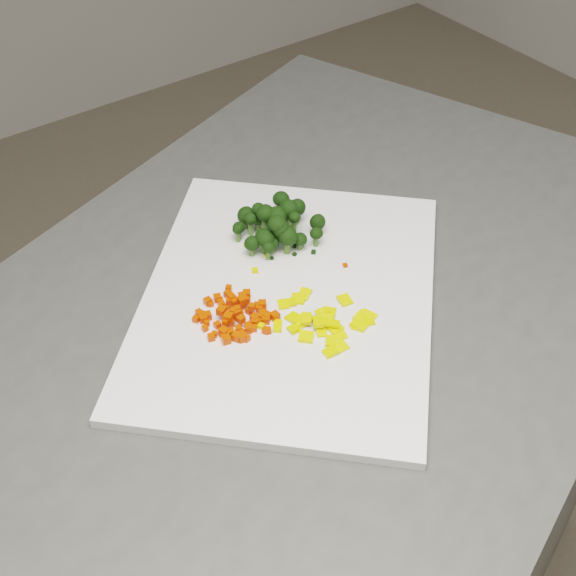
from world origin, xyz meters
TOP-DOWN VIEW (x-y plane):
  - ground at (0.00, 0.00)m, footprint 4.00×4.00m
  - counter_block at (-0.24, -0.09)m, footprint 1.21×1.03m
  - cutting_board at (-0.29, -0.09)m, footprint 0.55×0.55m
  - carrot_pile at (-0.36, -0.09)m, footprint 0.10×0.10m
  - pepper_pile at (-0.28, -0.15)m, footprint 0.11×0.11m
  - broccoli_pile at (-0.24, 0.01)m, footprint 0.12×0.12m
  - carrot_cube_0 at (-0.35, -0.07)m, footprint 0.01×0.01m
  - carrot_cube_1 at (-0.34, -0.07)m, footprint 0.01×0.01m
  - carrot_cube_2 at (-0.37, -0.11)m, footprint 0.01×0.01m
  - carrot_cube_3 at (-0.34, -0.11)m, footprint 0.01×0.01m
  - carrot_cube_4 at (-0.40, -0.06)m, footprint 0.01×0.01m
  - carrot_cube_5 at (-0.37, -0.12)m, footprint 0.01×0.01m
  - carrot_cube_6 at (-0.40, -0.10)m, footprint 0.01×0.01m
  - carrot_cube_7 at (-0.34, -0.08)m, footprint 0.01×0.01m
  - carrot_cube_8 at (-0.35, -0.07)m, footprint 0.01×0.01m
  - carrot_cube_9 at (-0.35, -0.13)m, footprint 0.01×0.01m
  - carrot_cube_10 at (-0.35, -0.09)m, footprint 0.01×0.01m
  - carrot_cube_11 at (-0.36, -0.11)m, footprint 0.01×0.01m
  - carrot_cube_12 at (-0.36, -0.09)m, footprint 0.01×0.01m
  - carrot_cube_13 at (-0.36, -0.06)m, footprint 0.01×0.01m
  - carrot_cube_14 at (-0.38, -0.08)m, footprint 0.01×0.01m
  - carrot_cube_15 at (-0.34, -0.04)m, footprint 0.01×0.01m
  - carrot_cube_16 at (-0.39, -0.06)m, footprint 0.01×0.01m
  - carrot_cube_17 at (-0.34, -0.11)m, footprint 0.01×0.01m
  - carrot_cube_18 at (-0.34, -0.08)m, footprint 0.01×0.01m
  - carrot_cube_19 at (-0.36, -0.05)m, footprint 0.01×0.01m
  - carrot_cube_20 at (-0.34, -0.13)m, footprint 0.01×0.01m
  - carrot_cube_21 at (-0.34, -0.11)m, footprint 0.01×0.01m
  - carrot_cube_22 at (-0.40, -0.10)m, footprint 0.01×0.01m
  - carrot_cube_23 at (-0.35, -0.11)m, footprint 0.01×0.01m
  - carrot_cube_24 at (-0.36, -0.09)m, footprint 0.01×0.01m
  - carrot_cube_25 at (-0.36, -0.08)m, footprint 0.01×0.01m
  - carrot_cube_26 at (-0.36, -0.11)m, footprint 0.01×0.01m
  - carrot_cube_27 at (-0.37, -0.09)m, footprint 0.01×0.01m
  - carrot_cube_28 at (-0.36, -0.07)m, footprint 0.01×0.01m
  - carrot_cube_29 at (-0.33, -0.09)m, footprint 0.01×0.01m
  - carrot_cube_30 at (-0.39, -0.07)m, footprint 0.01×0.01m
  - carrot_cube_31 at (-0.34, -0.11)m, footprint 0.01×0.01m
  - carrot_cube_32 at (-0.35, -0.10)m, footprint 0.01×0.01m
  - carrot_cube_33 at (-0.39, -0.11)m, footprint 0.01×0.01m
  - carrot_cube_34 at (-0.36, -0.11)m, footprint 0.01×0.01m
  - carrot_cube_35 at (-0.34, -0.09)m, footprint 0.01×0.01m
  - carrot_cube_36 at (-0.34, -0.07)m, footprint 0.01×0.01m
  - carrot_cube_37 at (-0.33, -0.11)m, footprint 0.01×0.01m
  - carrot_cube_38 at (-0.36, -0.10)m, footprint 0.01×0.01m
  - carrot_cube_39 at (-0.37, -0.05)m, footprint 0.01×0.01m
  - carrot_cube_40 at (-0.33, -0.10)m, footprint 0.01×0.01m
  - carrot_cube_41 at (-0.33, -0.09)m, footprint 0.01×0.01m
  - carrot_cube_42 at (-0.33, -0.06)m, footprint 0.01×0.01m
  - carrot_cube_43 at (-0.38, -0.12)m, footprint 0.01×0.01m
  - carrot_cube_44 at (-0.36, -0.05)m, footprint 0.01×0.01m
  - carrot_cube_45 at (-0.33, -0.11)m, footprint 0.01×0.01m
  - carrot_cube_46 at (-0.37, -0.05)m, footprint 0.01×0.01m
  - carrot_cube_47 at (-0.39, -0.07)m, footprint 0.01×0.01m
  - carrot_cube_48 at (-0.39, -0.06)m, footprint 0.01×0.01m
  - carrot_cube_49 at (-0.34, -0.07)m, footprint 0.01×0.01m
  - carrot_cube_50 at (-0.36, -0.09)m, footprint 0.01×0.01m
  - carrot_cube_51 at (-0.38, -0.12)m, footprint 0.01×0.01m
  - carrot_cube_52 at (-0.39, -0.09)m, footprint 0.01×0.01m
  - carrot_cube_53 at (-0.35, -0.05)m, footprint 0.01×0.01m
  - carrot_cube_54 at (-0.34, -0.09)m, footprint 0.01×0.01m
  - carrot_cube_55 at (-0.38, -0.11)m, footprint 0.01×0.01m
  - carrot_cube_56 at (-0.36, -0.09)m, footprint 0.01×0.01m
  - carrot_cube_57 at (-0.39, -0.10)m, footprint 0.01×0.01m
  - carrot_cube_58 at (-0.35, -0.08)m, footprint 0.01×0.01m
  - carrot_cube_59 at (-0.36, -0.07)m, footprint 0.01×0.01m
  - carrot_cube_60 at (-0.37, -0.11)m, footprint 0.01×0.01m
  - carrot_cube_61 at (-0.36, -0.09)m, footprint 0.01×0.01m
  - carrot_cube_62 at (-0.38, -0.09)m, footprint 0.01×0.01m
  - carrot_cube_63 at (-0.33, -0.09)m, footprint 0.01×0.01m
  - carrot_cube_64 at (-0.39, -0.08)m, footprint 0.01×0.01m
  - carrot_cube_65 at (-0.39, -0.07)m, footprint 0.01×0.01m
  - carrot_cube_66 at (-0.36, -0.12)m, footprint 0.01×0.01m
  - carrot_cube_67 at (-0.38, -0.09)m, footprint 0.01×0.01m
  - carrot_cube_68 at (-0.35, -0.07)m, footprint 0.01×0.01m
  - carrot_cube_69 at (-0.40, -0.08)m, footprint 0.01×0.01m
  - carrot_cube_70 at (-0.39, -0.11)m, footprint 0.01×0.01m
  - carrot_cube_71 at (-0.39, -0.10)m, footprint 0.01×0.01m
  - carrot_cube_72 at (-0.39, -0.10)m, footprint 0.01×0.01m
  - pepper_chunk_0 at (-0.30, -0.14)m, footprint 0.02×0.02m
  - pepper_chunk_1 at (-0.24, -0.18)m, footprint 0.02×0.02m
  - pepper_chunk_2 at (-0.31, -0.13)m, footprint 0.02×0.02m
  - pepper_chunk_3 at (-0.28, -0.14)m, footprint 0.02×0.02m
  - pepper_chunk_4 at (-0.30, -0.10)m, footprint 0.02×0.02m
  - pepper_chunk_5 at (-0.28, -0.16)m, footprint 0.02×0.02m
  - pepper_chunk_6 at (-0.32, -0.14)m, footprint 0.01×0.01m
  - pepper_chunk_7 at (-0.28, -0.15)m, footprint 0.02×0.02m
  - pepper_chunk_8 at (-0.26, -0.18)m, footprint 0.02×0.02m
  - pepper_chunk_9 at (-0.24, -0.17)m, footprint 0.02×0.02m
  - pepper_chunk_10 at (-0.28, -0.14)m, footprint 0.02×0.02m
  - pepper_chunk_11 at (-0.28, -0.15)m, footprint 0.02×0.02m
  - pepper_chunk_12 at (-0.26, -0.18)m, footprint 0.02×0.02m
  - pepper_chunk_13 at (-0.30, -0.18)m, footprint 0.02×0.02m
  - pepper_chunk_14 at (-0.30, -0.10)m, footprint 0.02×0.02m
  - pepper_chunk_15 at (-0.33, -0.13)m, footprint 0.02×0.02m
  - pepper_chunk_16 at (-0.24, -0.14)m, footprint 0.02×0.02m
  - pepper_chunk_17 at (-0.30, -0.16)m, footprint 0.02×0.02m
  - pepper_chunk_18 at (-0.32, -0.16)m, footprint 0.02×0.02m
  - pepper_chunk_19 at (-0.24, -0.18)m, footprint 0.02×0.02m
  - pepper_chunk_20 at (-0.30, -0.14)m, footprint 0.02×0.02m
  - pepper_chunk_21 at (-0.24, -0.18)m, footprint 0.02×0.02m
  - pepper_chunk_22 at (-0.29, -0.11)m, footprint 0.02×0.02m
  - pepper_chunk_23 at (-0.28, -0.17)m, footprint 0.02×0.02m
  - pepper_chunk_24 at (-0.27, -0.14)m, footprint 0.02×0.02m
  - pepper_chunk_25 at (-0.28, -0.18)m, footprint 0.02×0.02m
  - pepper_chunk_26 at (-0.31, -0.20)m, footprint 0.02×0.01m
  - pepper_chunk_27 at (-0.27, -0.10)m, footprint 0.02×0.02m
  - pepper_chunk_28 at (-0.29, -0.15)m, footprint 0.02×0.02m
  - pepper_chunk_29 at (-0.31, -0.14)m, footprint 0.02×0.02m
  - pepper_chunk_30 at (-0.29, -0.18)m, footprint 0.02×0.02m
  - pepper_chunk_31 at (-0.29, -0.19)m, footprint 0.02×0.02m
  - broccoli_floret_0 at (-0.22, 0.01)m, footprint 0.03×0.03m
  - broccoli_floret_1 at (-0.23, 0.03)m, footprint 0.02×0.02m
  - broccoli_floret_2 at (-0.26, 0.05)m, footprint 0.03×0.03m
  - broccoli_floret_3 at (-0.28, 0.03)m, footprint 0.02×0.02m
  - broccoli_floret_4 at (-0.21, 0.01)m, footprint 0.03×0.03m
  - broccoli_floret_5 at (-0.28, 0.03)m, footprint 0.02×0.02m
  - broccoli_floret_6 at (-0.25, -0.01)m, footprint 0.03×0.03m
  - broccoli_floret_7 at (-0.27, -0.02)m, footprint 0.02×0.02m
  - broccoli_floret_8 at (-0.25, 0.03)m, footprint 0.02×0.02m
  - broccoli_floret_9 at (-0.25, -0.01)m, footprint 0.03×0.03m
  - broccoli_floret_10 at (-0.27, -0.01)m, footprint 0.03×0.03m
  - broccoli_floret_11 at (-0.20, 0.02)m, footprint 0.02×0.02m
  - broccoli_floret_12 at (-0.25, 0.03)m, footprint 0.03×0.03m
  - broccoli_floret_13 at (-0.19, -0.02)m, footprint 0.03×0.03m
  - broccoli_floret_14 at (-0.25, 0.02)m, footprint 0.03×0.03m
  - broccoli_floret_15 at (-0.20, 0.05)m, footprint 0.03×0.03m
  - broccoli_floret_16 at (-0.22, -0.01)m, footprint 0.02×0.02m
  - broccoli_floret_17 at (-0.23, 0.01)m, footprint 0.03×0.03m
  - broccoli_floret_18 at (-0.28, -0.00)m, footprint 0.03×0.03m
  - broccoli_floret_19 at (-0.23, -0.03)m, footprint 0.02×0.02m
  - broccoli_floret_20 at (-0.24, 0.01)m, footprint 0.04×0.04m
  - broccoli_floret_21 at (-0.26, -0.01)m, footprint 0.02×0.02m
  - broccoli_floret_22 at (-0.20, 0.02)m, footprint 0.03×0.03m
  - broccoli_floret_23 at (-0.26, 0.03)m, footprint 0.03×0.03m
  - broccoli_floret_24 at (-0.21, -0.04)m, footprint 0.02×0.02m
  - broccoli_floret_25 at (-0.24, -0.03)m, footprint 0.03×0.03m
  - stray_bit_0 at (-0.28, 0.02)m, footprint 0.01×0.01m
  - stray_bit_1 at (-0.26, -0.00)m, footprint 0.01×0.01m
  - stray_bit_2 at (-0.23, -0.02)m, footprint 0.01×0.01m
  - stray_bit_3 at (-0.22, -0.05)m, footprint 0.01×0.01m
  - stray_bit_4 at (-0.35, -0.12)m, footprint 0.01×0.01m
  - stray_bit_5 at (-0.20, -0.09)m, footprint 0.01×0.01m
  - stray_bit_6 at (-0.27, -0.02)m, footprint 0.01×0.01m
  - stray_bit_7 at (-0.29, -0.11)m, footprint 0.00×0.00m
  - stray_bit_8 at (-0.38, -0.11)m, footprint 0.01×0.01m
  - stray_bit_9 at (-0.27, -0.03)m, footprint 0.01×0.01m
  - stray_bit_10 at (-0.30, -0.03)m, footprint 0.01×0.01m
  - stray_bit_11 at (-0.24, -0.04)m, footprint 0.01×0.01m

SIDE VIEW (x-z plane):
  - ground at x=0.00m, z-range 0.00..0.00m
  - counter_block at x=-0.24m, z-range 0.00..0.90m
  - cutting_board at x=-0.29m, z-range 0.90..0.91m
  - stray_bit_9 at x=-0.27m, z-range 0.91..0.91m
  - stray_bit_7 at x=-0.29m, z-range 0.91..0.91m
  - pepper_chunk_10 at x=-0.28m, z-range 0.91..0.92m
  - pepper_chunk_2 at x=-0.31m, z-range 0.91..0.92m
  - stray_bit_1 at x=-0.26m, z-range 0.91..0.91m
  - pepper_chunk_25 at x=-0.28m, z-range 0.91..0.92m
  - stray_bit_2 at x=-0.23m, z-range 0.91..0.91m
  - stray_bit_11 at x=-0.24m, z-range 0.91..0.91m
  - pepper_chunk_21 at x=-0.24m, z-range 0.91..0.92m
  - pepper_chunk_31 at x=-0.29m, z-range 0.91..0.92m
  - pepper_chunk_14 at x=-0.30m, z-range 0.91..0.92m
  - pepper_chunk_29 at x=-0.31m, z-range 0.91..0.92m
  - stray_bit_6 at x=-0.27m, z-range 0.91..0.92m
  - stray_bit_0 at x=-0.28m, z-range 0.91..0.92m
  - pepper_chunk_4 at x=-0.30m, z-range 0.91..0.92m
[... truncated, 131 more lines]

